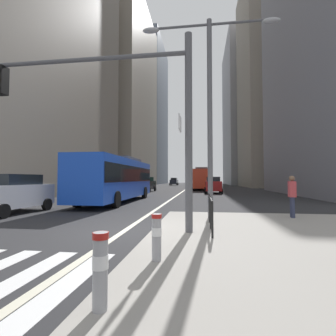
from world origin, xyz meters
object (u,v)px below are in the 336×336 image
object	(u,v)px
city_bus_red_receding	(201,178)
bollard_front	(100,267)
bollard_left	(157,235)
pedestrian_walking	(292,194)
city_bus_red_distant	(204,178)
car_oncoming_mid	(174,181)
car_oncoming_far	(146,184)
car_receding_far	(213,185)
city_bus_blue_oncoming	(118,177)
street_lamp_post	(210,90)
car_receding_near	(207,182)
sedan_white_oncoming	(12,193)
traffic_signal_gantry	(118,102)

from	to	relation	value
city_bus_red_receding	bollard_front	distance (m)	37.01
bollard_left	pedestrian_walking	size ratio (longest dim) A/B	0.52
city_bus_red_distant	bollard_front	distance (m)	59.65
city_bus_red_receding	pedestrian_walking	bearing A→B (deg)	-82.68
city_bus_red_receding	car_oncoming_mid	size ratio (longest dim) A/B	2.67
city_bus_red_distant	car_oncoming_far	xyz separation A→B (m)	(-8.01, -30.11, -0.84)
car_receding_far	bollard_front	bearing A→B (deg)	-95.36
city_bus_blue_oncoming	car_oncoming_mid	xyz separation A→B (m)	(-1.06, 47.74, -0.85)
car_oncoming_mid	street_lamp_post	size ratio (longest dim) A/B	0.51
bollard_left	pedestrian_walking	bearing A→B (deg)	52.85
pedestrian_walking	car_oncoming_far	bearing A→B (deg)	116.91
car_receding_near	street_lamp_post	xyz separation A→B (m)	(-0.85, -42.10, 4.29)
car_receding_near	pedestrian_walking	world-z (taller)	car_receding_near
car_oncoming_mid	car_receding_near	xyz separation A→B (m)	(8.44, -13.54, 0.00)
sedan_white_oncoming	pedestrian_walking	xyz separation A→B (m)	(12.97, -0.50, 0.10)
city_bus_red_distant	car_oncoming_far	world-z (taller)	city_bus_red_distant
city_bus_red_distant	bollard_left	world-z (taller)	city_bus_red_distant
city_bus_red_receding	car_receding_near	distance (m)	12.25
traffic_signal_gantry	street_lamp_post	bearing A→B (deg)	40.71
car_oncoming_far	street_lamp_post	bearing A→B (deg)	-71.09
city_bus_red_distant	car_receding_far	xyz separation A→B (m)	(0.70, -32.29, -0.85)
city_bus_blue_oncoming	bollard_front	bearing A→B (deg)	-71.57
city_bus_blue_oncoming	car_receding_near	bearing A→B (deg)	77.83
car_receding_near	pedestrian_walking	xyz separation A→B (m)	(2.46, -41.30, 0.10)
city_bus_blue_oncoming	traffic_signal_gantry	bearing A→B (deg)	-70.96
sedan_white_oncoming	car_receding_far	world-z (taller)	same
car_receding_near	bollard_front	bearing A→B (deg)	-92.80
car_oncoming_mid	car_oncoming_far	bearing A→B (deg)	-90.19
city_bus_red_distant	car_oncoming_far	distance (m)	31.17
city_bus_blue_oncoming	sedan_white_oncoming	world-z (taller)	city_bus_blue_oncoming
pedestrian_walking	traffic_signal_gantry	bearing A→B (deg)	-151.99
traffic_signal_gantry	bollard_front	bearing A→B (deg)	-72.99
car_receding_far	bollard_left	size ratio (longest dim) A/B	4.61
city_bus_blue_oncoming	sedan_white_oncoming	xyz separation A→B (m)	(-3.14, -6.60, -0.85)
sedan_white_oncoming	car_oncoming_far	world-z (taller)	same
city_bus_red_distant	street_lamp_post	world-z (taller)	street_lamp_post
car_receding_far	bollard_front	xyz separation A→B (m)	(-2.56, -27.32, -0.33)
pedestrian_walking	car_oncoming_mid	bearing A→B (deg)	101.23
city_bus_red_receding	sedan_white_oncoming	bearing A→B (deg)	-107.85
city_bus_red_distant	car_receding_near	size ratio (longest dim) A/B	2.36
street_lamp_post	bollard_left	xyz separation A→B (m)	(-1.21, -5.16, -4.64)
car_oncoming_far	pedestrian_walking	bearing A→B (deg)	-63.09
city_bus_blue_oncoming	car_oncoming_mid	size ratio (longest dim) A/B	2.81
pedestrian_walking	city_bus_red_distant	bearing A→B (deg)	93.31
street_lamp_post	bollard_front	xyz separation A→B (m)	(-1.55, -7.03, -4.62)
sedan_white_oncoming	traffic_signal_gantry	size ratio (longest dim) A/B	0.66
car_receding_far	bollard_front	distance (m)	27.45
city_bus_blue_oncoming	bollard_left	size ratio (longest dim) A/B	12.93
sedan_white_oncoming	street_lamp_post	world-z (taller)	street_lamp_post
street_lamp_post	city_bus_red_receding	bearing A→B (deg)	90.84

